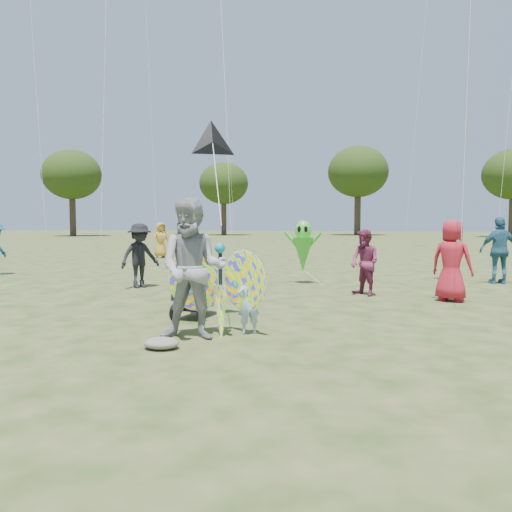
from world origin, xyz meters
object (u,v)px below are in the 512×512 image
Objects in this scene: crowd_g at (161,240)px; jogging_stroller at (195,283)px; child_girl at (248,303)px; alien_kite at (303,248)px; crowd_e at (365,263)px; butterfly_kite at (220,290)px; crowd_c at (500,250)px; crowd_b at (140,256)px; adult_man at (193,269)px; crowd_a at (452,261)px; crowd_d at (188,249)px.

crowd_g reaches higher than jogging_stroller.
jogging_stroller is at bearing -111.55° from crowd_g.
child_girl is 0.54× the size of alien_kite.
crowd_e is 0.88× the size of butterfly_kite.
child_girl is 0.51× the size of crowd_c.
crowd_e is (5.64, -0.29, -0.06)m from crowd_b.
crowd_c is (9.32, 2.64, 0.09)m from crowd_b.
butterfly_kite is (0.78, -1.20, 0.05)m from jogging_stroller.
adult_man reaches higher than butterfly_kite.
butterfly_kite is (6.87, -14.84, -0.16)m from crowd_g.
crowd_e is (1.81, 4.36, 0.29)m from child_girl.
crowd_a is at bearing -59.89° from crowd_b.
crowd_c is at bearing 86.83° from crowd_e.
crowd_c reaches higher than crowd_a.
alien_kite reaches higher than jogging_stroller.
jogging_stroller is 0.63× the size of alien_kite.
crowd_b is at bearing 115.38° from adult_man.
crowd_g is (-9.10, 10.40, 0.07)m from crowd_e.
crowd_c reaches higher than crowd_e.
crowd_e is at bearing -94.41° from crowd_g.
alien_kite is at bearing 84.38° from butterfly_kite.
jogging_stroller is (-6.69, -6.17, -0.30)m from crowd_c.
child_girl is at bearing 10.98° from butterfly_kite.
jogging_stroller is (6.09, -13.64, -0.22)m from crowd_g.
crowd_g is 11.32m from alien_kite.
crowd_c is at bearing -153.56° from child_girl.
adult_man is 6.15m from crowd_a.
crowd_c is at bearing 51.28° from butterfly_kite.
crowd_g is (-3.46, 10.11, 0.00)m from crowd_b.
crowd_g is at bearing 54.82° from crowd_b.
crowd_e is at bearing -139.19° from child_girl.
crowd_d is 1.08× the size of crowd_e.
crowd_a is (4.34, 4.36, -0.15)m from adult_man.
crowd_b is at bearing -116.71° from crowd_g.
crowd_a is 4.16m from alien_kite.
alien_kite is at bearing 76.26° from adult_man.
crowd_e is 0.92× the size of crowd_g.
crowd_c is at bearing -38.24° from crowd_b.
crowd_b is 1.01× the size of crowd_d.
alien_kite reaches higher than crowd_d.
crowd_c is 1.10× the size of crowd_g.
butterfly_kite is (0.30, 0.39, -0.36)m from adult_man.
adult_man is 1.71m from jogging_stroller.
crowd_d is (0.13, 3.46, -0.01)m from crowd_b.
jogging_stroller is (2.50, -6.98, -0.21)m from crowd_d.
butterfly_kite is 6.39m from alien_kite.
crowd_g is 0.95× the size of alien_kite.
child_girl is at bearing 27.26° from adult_man.
crowd_c is at bearing -80.75° from crowd_d.
crowd_c is at bearing 52.97° from jogging_stroller.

